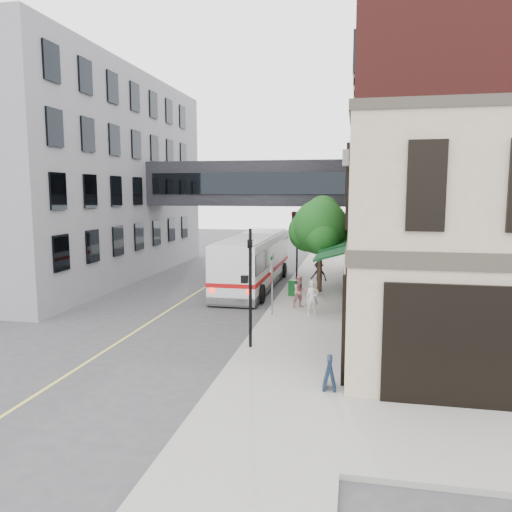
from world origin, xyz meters
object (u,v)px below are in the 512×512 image
at_px(pedestrian_a, 312,298).
at_px(sandwich_board, 329,373).
at_px(bus, 254,259).
at_px(newspaper_box, 293,288).
at_px(pedestrian_c, 319,275).
at_px(pedestrian_b, 300,292).

height_order(pedestrian_a, sandwich_board, pedestrian_a).
height_order(bus, newspaper_box, bus).
distance_m(bus, sandwich_board, 16.78).
bearing_deg(newspaper_box, pedestrian_c, 79.62).
bearing_deg(bus, pedestrian_a, -58.43).
bearing_deg(bus, sandwich_board, -70.71).
relative_size(bus, sandwich_board, 12.15).
distance_m(bus, newspaper_box, 4.13).
bearing_deg(newspaper_box, bus, 155.58).
xyz_separation_m(pedestrian_c, sandwich_board, (1.44, -15.21, -0.35)).
relative_size(pedestrian_a, pedestrian_b, 1.02).
distance_m(pedestrian_b, sandwich_board, 10.52).
height_order(pedestrian_b, pedestrian_c, pedestrian_c).
xyz_separation_m(pedestrian_a, newspaper_box, (-1.42, 4.16, -0.38)).
bearing_deg(pedestrian_b, pedestrian_c, 53.23).
bearing_deg(pedestrian_b, pedestrian_a, -92.66).
relative_size(pedestrian_a, pedestrian_c, 0.99).
bearing_deg(bus, pedestrian_b, -57.39).
distance_m(pedestrian_a, newspaper_box, 4.41).
bearing_deg(pedestrian_c, bus, -161.16).
distance_m(bus, pedestrian_a, 8.16).
xyz_separation_m(bus, sandwich_board, (5.53, -15.81, -1.15)).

